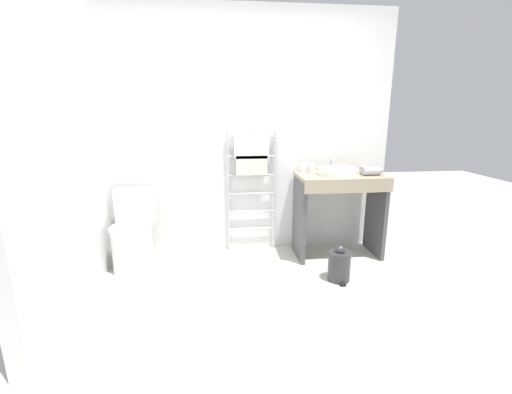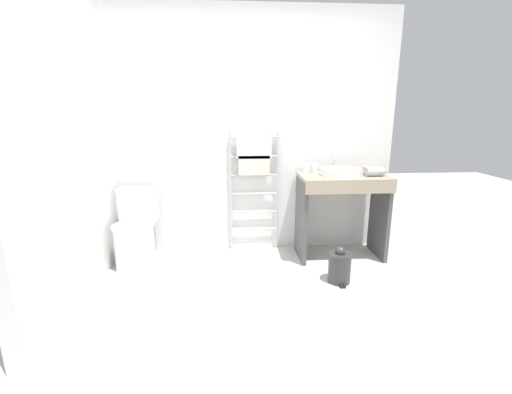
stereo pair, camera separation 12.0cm
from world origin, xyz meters
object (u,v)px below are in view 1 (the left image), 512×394
sink_basin (338,171)px  hair_dryer (372,171)px  cup_near_edge (311,168)px  towel_radiator (252,167)px  cup_near_wall (303,167)px  trash_bin (339,265)px  toilet (133,237)px

sink_basin → hair_dryer: size_ratio=1.77×
cup_near_edge → towel_radiator: bearing=170.7°
towel_radiator → cup_near_edge: bearing=-9.3°
cup_near_wall → trash_bin: size_ratio=0.30×
cup_near_edge → hair_dryer: 0.60m
cup_near_wall → hair_dryer: 0.70m
toilet → cup_near_edge: cup_near_edge is taller
sink_basin → hair_dryer: 0.34m
cup_near_wall → cup_near_edge: (0.08, -0.03, -0.00)m
towel_radiator → hair_dryer: 1.23m
towel_radiator → trash_bin: 1.34m
hair_dryer → trash_bin: 1.04m
toilet → cup_near_wall: cup_near_wall is taller
toilet → sink_basin: size_ratio=1.92×
towel_radiator → hair_dryer: (1.19, -0.31, -0.01)m
cup_near_wall → cup_near_edge: size_ratio=1.03×
toilet → trash_bin: 1.98m
cup_near_edge → hair_dryer: bearing=-20.1°
sink_basin → cup_near_wall: (-0.32, 0.19, 0.01)m
cup_near_edge → cup_near_wall: bearing=157.7°
sink_basin → hair_dryer: bearing=-8.5°
hair_dryer → trash_bin: bearing=-133.5°
towel_radiator → cup_near_wall: 0.54m
sink_basin → trash_bin: bearing=-104.0°
hair_dryer → trash_bin: size_ratio=0.67×
towel_radiator → cup_near_edge: 0.63m
sink_basin → toilet: bearing=-178.4°
toilet → towel_radiator: towel_radiator is taller
trash_bin → sink_basin: bearing=76.0°
sink_basin → hair_dryer: hair_dryer is taller
toilet → cup_near_wall: bearing=8.1°
cup_near_wall → hair_dryer: cup_near_wall is taller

